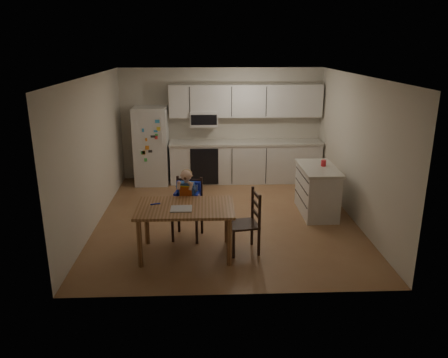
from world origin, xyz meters
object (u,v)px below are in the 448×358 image
kitchen_island (317,190)px  chair_side (250,218)px  refrigerator (152,146)px  chair_booster (188,196)px  dining_table (185,213)px  red_cup (323,163)px

kitchen_island → chair_side: (-1.38, -1.48, 0.09)m
refrigerator → chair_booster: refrigerator is taller
kitchen_island → chair_side: size_ratio=1.26×
kitchen_island → dining_table: kitchen_island is taller
refrigerator → red_cup: 3.83m
kitchen_island → chair_booster: size_ratio=1.05×
refrigerator → chair_booster: (0.90, -2.90, -0.16)m
red_cup → chair_side: (-1.48, -1.54, -0.40)m
chair_booster → chair_side: chair_booster is taller
refrigerator → red_cup: size_ratio=15.26×
refrigerator → dining_table: (0.89, -3.52, -0.20)m
refrigerator → red_cup: (3.32, -1.91, 0.09)m
chair_side → red_cup: bearing=126.5°
dining_table → chair_side: 0.95m
refrigerator → chair_booster: bearing=-72.7°
kitchen_island → dining_table: (-2.32, -1.55, 0.21)m
chair_booster → chair_side: size_ratio=1.20×
dining_table → chair_side: bearing=4.0°
refrigerator → chair_side: size_ratio=1.79×
refrigerator → kitchen_island: bearing=-31.5°
refrigerator → kitchen_island: 3.79m
chair_booster → refrigerator: bearing=118.6°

